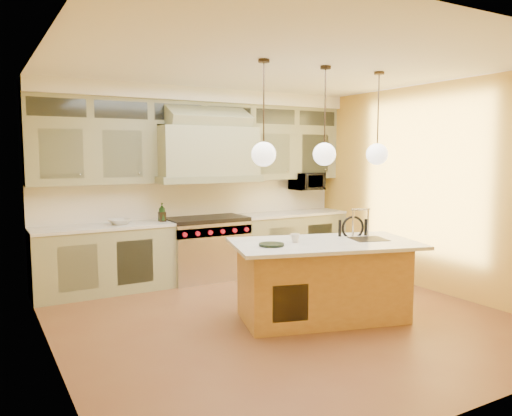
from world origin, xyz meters
TOP-DOWN VIEW (x-y plane):
  - floor at (0.00, 0.00)m, footprint 5.00×5.00m
  - ceiling at (0.00, 0.00)m, footprint 5.00×5.00m
  - wall_back at (0.00, 2.50)m, footprint 5.00×0.00m
  - wall_front at (0.00, -2.50)m, footprint 5.00×0.00m
  - wall_left at (-2.50, 0.00)m, footprint 0.00×5.00m
  - wall_right at (2.50, 0.00)m, footprint 0.00×5.00m
  - back_cabinetry at (0.00, 2.23)m, footprint 5.00×0.77m
  - range at (0.00, 2.14)m, footprint 1.20×0.74m
  - kitchen_island at (0.40, -0.25)m, footprint 2.33×1.67m
  - counter_stool at (0.91, -0.27)m, footprint 0.50×0.50m
  - microwave at (1.95, 2.25)m, footprint 0.54×0.37m
  - oil_bottle_a at (-0.70, 2.15)m, footprint 0.11×0.11m
  - oil_bottle_b at (-0.70, 2.15)m, footprint 0.10×0.10m
  - fruit_bowl at (-1.32, 2.15)m, footprint 0.36×0.36m
  - cup at (0.07, -0.16)m, footprint 0.12×0.12m
  - pendant_left at (-0.40, -0.25)m, footprint 0.26×0.26m
  - pendant_center at (0.40, -0.25)m, footprint 0.26×0.26m
  - pendant_right at (1.20, -0.25)m, footprint 0.26×0.26m

SIDE VIEW (x-z plane):
  - floor at x=0.00m, z-range 0.00..0.00m
  - kitchen_island at x=0.40m, z-range -0.20..1.15m
  - range at x=0.00m, z-range 0.01..0.97m
  - counter_stool at x=0.91m, z-range 0.08..1.25m
  - cup at x=0.07m, z-range 0.92..1.02m
  - fruit_bowl at x=-1.32m, z-range 0.94..1.02m
  - oil_bottle_b at x=-0.70m, z-range 0.94..1.15m
  - oil_bottle_a at x=-0.70m, z-range 0.94..1.21m
  - back_cabinetry at x=0.00m, z-range -0.02..2.88m
  - microwave at x=1.95m, z-range 1.30..1.60m
  - wall_back at x=0.00m, z-range -1.05..3.95m
  - wall_front at x=0.00m, z-range -1.05..3.95m
  - wall_left at x=-2.50m, z-range -1.05..3.95m
  - wall_right at x=2.50m, z-range -1.05..3.95m
  - pendant_left at x=-0.40m, z-range 1.39..2.50m
  - pendant_center at x=0.40m, z-range 1.39..2.50m
  - pendant_right at x=1.20m, z-range 1.39..2.50m
  - ceiling at x=0.00m, z-range 2.90..2.90m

